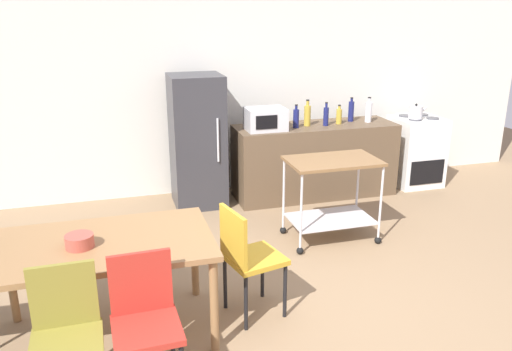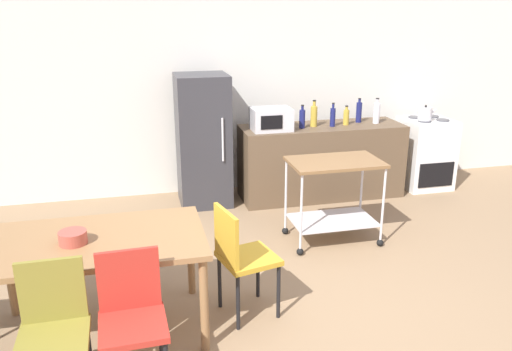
{
  "view_description": "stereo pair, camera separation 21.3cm",
  "coord_description": "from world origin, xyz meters",
  "px_view_note": "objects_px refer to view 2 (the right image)",
  "views": [
    {
      "loc": [
        -1.55,
        -3.16,
        2.3
      ],
      "look_at": [
        -0.27,
        1.2,
        0.8
      ],
      "focal_mm": 36.45,
      "sensor_mm": 36.0,
      "label": 1
    },
    {
      "loc": [
        -1.34,
        -3.22,
        2.3
      ],
      "look_at": [
        -0.27,
        1.2,
        0.8
      ],
      "focal_mm": 36.45,
      "sensor_mm": 36.0,
      "label": 2
    }
  ],
  "objects_px": {
    "chair_red": "(132,314)",
    "bottle_soy_sauce": "(314,116)",
    "bottle_hot_sauce": "(302,118)",
    "bottle_sparkling_water": "(359,112)",
    "chair_mustard": "(241,254)",
    "bottle_vinegar": "(346,117)",
    "fruit_bowl": "(73,237)",
    "refrigerator": "(203,141)",
    "bottle_wine": "(377,113)",
    "dining_table": "(97,249)",
    "chair_olive": "(53,326)",
    "stove_oven": "(425,153)",
    "microwave": "(271,119)",
    "kitchen_cart": "(334,187)",
    "bottle_soda": "(333,117)",
    "kettle": "(425,114)"
  },
  "relations": [
    {
      "from": "chair_mustard",
      "to": "chair_red",
      "type": "bearing_deg",
      "value": 113.96
    },
    {
      "from": "bottle_hot_sauce",
      "to": "fruit_bowl",
      "type": "height_order",
      "value": "bottle_hot_sauce"
    },
    {
      "from": "bottle_hot_sauce",
      "to": "bottle_sparkling_water",
      "type": "height_order",
      "value": "bottle_sparkling_water"
    },
    {
      "from": "stove_oven",
      "to": "bottle_soda",
      "type": "xyz_separation_m",
      "value": [
        -1.35,
        -0.08,
        0.57
      ]
    },
    {
      "from": "bottle_hot_sauce",
      "to": "kettle",
      "type": "bearing_deg",
      "value": -0.36
    },
    {
      "from": "fruit_bowl",
      "to": "stove_oven",
      "type": "bearing_deg",
      "value": 30.25
    },
    {
      "from": "refrigerator",
      "to": "kitchen_cart",
      "type": "xyz_separation_m",
      "value": [
        1.11,
        -1.38,
        -0.2
      ]
    },
    {
      "from": "stove_oven",
      "to": "bottle_soy_sauce",
      "type": "relative_size",
      "value": 2.9
    },
    {
      "from": "dining_table",
      "to": "bottle_hot_sauce",
      "type": "bearing_deg",
      "value": 45.27
    },
    {
      "from": "bottle_wine",
      "to": "microwave",
      "type": "bearing_deg",
      "value": -177.65
    },
    {
      "from": "microwave",
      "to": "bottle_vinegar",
      "type": "relative_size",
      "value": 1.95
    },
    {
      "from": "microwave",
      "to": "bottle_wine",
      "type": "height_order",
      "value": "bottle_wine"
    },
    {
      "from": "chair_olive",
      "to": "bottle_sparkling_water",
      "type": "xyz_separation_m",
      "value": [
        3.28,
        3.1,
        0.51
      ]
    },
    {
      "from": "chair_olive",
      "to": "kitchen_cart",
      "type": "relative_size",
      "value": 0.98
    },
    {
      "from": "chair_olive",
      "to": "kettle",
      "type": "distance_m",
      "value": 5.08
    },
    {
      "from": "chair_mustard",
      "to": "kitchen_cart",
      "type": "bearing_deg",
      "value": -60.67
    },
    {
      "from": "bottle_vinegar",
      "to": "bottle_soda",
      "type": "bearing_deg",
      "value": -166.68
    },
    {
      "from": "chair_mustard",
      "to": "kitchen_cart",
      "type": "relative_size",
      "value": 0.98
    },
    {
      "from": "chair_mustard",
      "to": "bottle_wine",
      "type": "bearing_deg",
      "value": -56.93
    },
    {
      "from": "stove_oven",
      "to": "bottle_hot_sauce",
      "type": "bearing_deg",
      "value": -177.08
    },
    {
      "from": "dining_table",
      "to": "bottle_hot_sauce",
      "type": "relative_size",
      "value": 5.38
    },
    {
      "from": "chair_mustard",
      "to": "refrigerator",
      "type": "xyz_separation_m",
      "value": [
        0.08,
        2.48,
        0.26
      ]
    },
    {
      "from": "bottle_hot_sauce",
      "to": "microwave",
      "type": "bearing_deg",
      "value": -178.69
    },
    {
      "from": "fruit_bowl",
      "to": "kettle",
      "type": "bearing_deg",
      "value": 29.94
    },
    {
      "from": "dining_table",
      "to": "refrigerator",
      "type": "xyz_separation_m",
      "value": [
        1.1,
        2.45,
        0.1
      ]
    },
    {
      "from": "stove_oven",
      "to": "bottle_soy_sauce",
      "type": "bearing_deg",
      "value": -179.08
    },
    {
      "from": "chair_mustard",
      "to": "bottle_soda",
      "type": "xyz_separation_m",
      "value": [
        1.63,
        2.31,
        0.5
      ]
    },
    {
      "from": "bottle_sparkling_water",
      "to": "fruit_bowl",
      "type": "distance_m",
      "value": 4.05
    },
    {
      "from": "bottle_sparkling_water",
      "to": "bottle_hot_sauce",
      "type": "bearing_deg",
      "value": -169.33
    },
    {
      "from": "bottle_soda",
      "to": "bottle_vinegar",
      "type": "height_order",
      "value": "bottle_soda"
    },
    {
      "from": "dining_table",
      "to": "chair_olive",
      "type": "distance_m",
      "value": 0.72
    },
    {
      "from": "bottle_vinegar",
      "to": "bottle_sparkling_water",
      "type": "xyz_separation_m",
      "value": [
        0.21,
        0.1,
        0.03
      ]
    },
    {
      "from": "bottle_soda",
      "to": "microwave",
      "type": "bearing_deg",
      "value": -178.84
    },
    {
      "from": "microwave",
      "to": "bottle_soda",
      "type": "relative_size",
      "value": 1.61
    },
    {
      "from": "refrigerator",
      "to": "bottle_wine",
      "type": "xyz_separation_m",
      "value": [
        2.14,
        -0.12,
        0.26
      ]
    },
    {
      "from": "chair_red",
      "to": "kitchen_cart",
      "type": "xyz_separation_m",
      "value": [
        1.99,
        1.72,
        0.05
      ]
    },
    {
      "from": "bottle_soy_sauce",
      "to": "fruit_bowl",
      "type": "height_order",
      "value": "bottle_soy_sauce"
    },
    {
      "from": "chair_mustard",
      "to": "kettle",
      "type": "relative_size",
      "value": 3.71
    },
    {
      "from": "kitchen_cart",
      "to": "bottle_vinegar",
      "type": "bearing_deg",
      "value": 63.02
    },
    {
      "from": "kitchen_cart",
      "to": "microwave",
      "type": "xyz_separation_m",
      "value": [
        -0.33,
        1.2,
        0.46
      ]
    },
    {
      "from": "chair_red",
      "to": "bottle_soy_sauce",
      "type": "xyz_separation_m",
      "value": [
        2.22,
        2.99,
        0.51
      ]
    },
    {
      "from": "chair_mustard",
      "to": "fruit_bowl",
      "type": "height_order",
      "value": "chair_mustard"
    },
    {
      "from": "stove_oven",
      "to": "bottle_vinegar",
      "type": "bearing_deg",
      "value": -178.23
    },
    {
      "from": "chair_olive",
      "to": "kitchen_cart",
      "type": "height_order",
      "value": "chair_olive"
    },
    {
      "from": "refrigerator",
      "to": "bottle_wine",
      "type": "height_order",
      "value": "refrigerator"
    },
    {
      "from": "bottle_soy_sauce",
      "to": "fruit_bowl",
      "type": "relative_size",
      "value": 1.67
    },
    {
      "from": "bottle_vinegar",
      "to": "bottle_soy_sauce",
      "type": "bearing_deg",
      "value": 178.53
    },
    {
      "from": "kitchen_cart",
      "to": "fruit_bowl",
      "type": "distance_m",
      "value": 2.61
    },
    {
      "from": "dining_table",
      "to": "refrigerator",
      "type": "distance_m",
      "value": 2.69
    },
    {
      "from": "bottle_soda",
      "to": "kettle",
      "type": "height_order",
      "value": "bottle_soda"
    }
  ]
}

